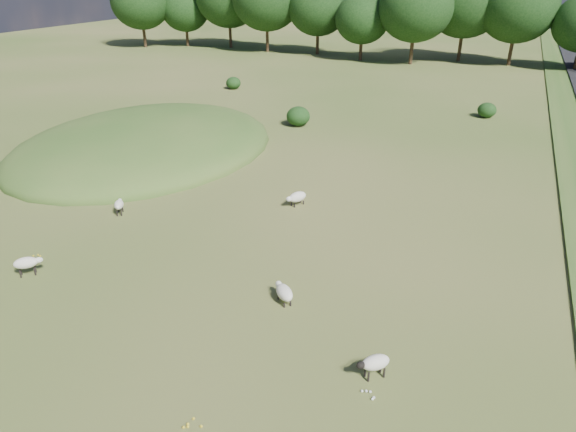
% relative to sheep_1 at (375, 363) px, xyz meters
% --- Properties ---
extents(ground, '(160.00, 160.00, 0.00)m').
position_rel_sheep_1_xyz_m(ground, '(-7.90, 23.26, -0.54)').
color(ground, '#36591C').
rests_on(ground, ground).
extents(mound, '(16.00, 20.00, 4.00)m').
position_rel_sheep_1_xyz_m(mound, '(-19.90, 15.26, -0.54)').
color(mound, '#33561E').
rests_on(mound, ground).
extents(treeline, '(96.28, 14.66, 11.70)m').
position_rel_sheep_1_xyz_m(treeline, '(-8.96, 58.69, 6.02)').
color(treeline, black).
rests_on(treeline, ground).
extents(shrubs, '(25.80, 11.51, 1.49)m').
position_rel_sheep_1_xyz_m(shrubs, '(-11.75, 29.02, 0.13)').
color(shrubs, black).
rests_on(shrubs, ground).
extents(sheep_1, '(1.02, 0.98, 0.78)m').
position_rel_sheep_1_xyz_m(sheep_1, '(0.00, 0.00, 0.00)').
color(sheep_1, beige).
rests_on(sheep_1, ground).
extents(sheep_2, '(1.02, 1.00, 0.79)m').
position_rel_sheep_1_xyz_m(sheep_2, '(-14.06, 0.13, 0.01)').
color(sheep_2, beige).
rests_on(sheep_2, ground).
extents(sheep_3, '(0.96, 1.28, 0.72)m').
position_rel_sheep_1_xyz_m(sheep_3, '(-6.81, 10.52, -0.09)').
color(sheep_3, beige).
rests_on(sheep_3, ground).
extents(sheep_4, '(0.81, 1.00, 0.72)m').
position_rel_sheep_1_xyz_m(sheep_4, '(-14.51, 6.11, -0.04)').
color(sheep_4, beige).
rests_on(sheep_4, ground).
extents(sheep_5, '(1.11, 1.08, 0.68)m').
position_rel_sheep_1_xyz_m(sheep_5, '(-4.00, 2.46, -0.12)').
color(sheep_5, beige).
rests_on(sheep_5, ground).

